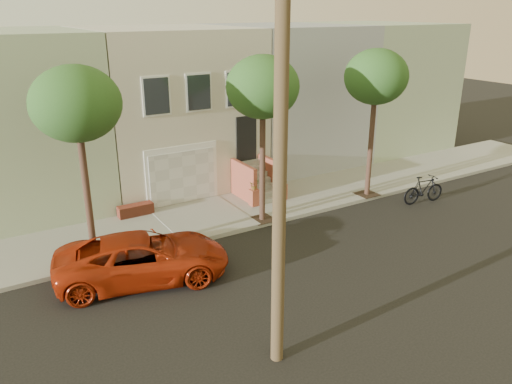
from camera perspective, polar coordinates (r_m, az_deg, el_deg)
ground at (r=16.45m, az=4.97°, el=-8.87°), size 90.00×90.00×0.00m
sidewalk at (r=20.53m, az=-3.81°, el=-2.49°), size 40.00×3.70×0.15m
house_row at (r=24.68m, az=-10.39°, el=9.74°), size 33.10×11.70×7.00m
tree_left at (r=15.97m, az=-19.71°, el=9.24°), size 2.70×2.57×6.30m
tree_mid at (r=18.39m, az=0.77°, el=11.68°), size 2.70×2.57×6.30m
tree_right at (r=21.78m, az=13.45°, el=12.47°), size 2.70×2.57×6.30m
pickup_truck at (r=15.98m, az=-12.68°, el=-7.28°), size 5.70×3.67×1.46m
motorcycle at (r=22.82m, az=18.47°, el=0.28°), size 2.11×0.87×1.23m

